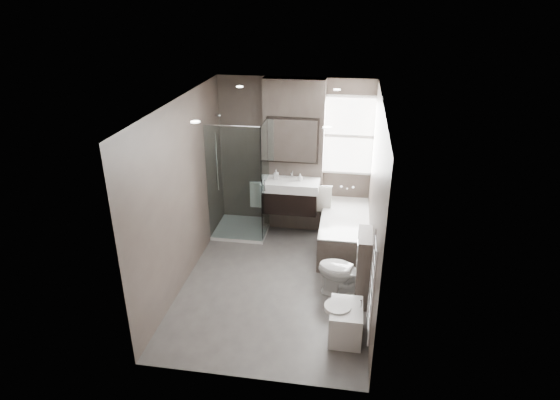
% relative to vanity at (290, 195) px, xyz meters
% --- Properties ---
extents(room, '(2.70, 3.90, 2.70)m').
position_rel_vanity_xyz_m(room, '(0.00, -1.43, 0.56)').
color(room, '#524E4B').
rests_on(room, ground).
extents(vanity_pier, '(1.00, 0.25, 2.60)m').
position_rel_vanity_xyz_m(vanity_pier, '(0.00, 0.35, 0.56)').
color(vanity_pier, '#4F453E').
rests_on(vanity_pier, ground).
extents(vanity, '(0.95, 0.47, 0.66)m').
position_rel_vanity_xyz_m(vanity, '(0.00, 0.00, 0.00)').
color(vanity, black).
rests_on(vanity, vanity_pier).
extents(mirror_cabinet, '(0.86, 0.08, 0.76)m').
position_rel_vanity_xyz_m(mirror_cabinet, '(0.00, 0.19, 0.89)').
color(mirror_cabinet, black).
rests_on(mirror_cabinet, vanity_pier).
extents(towel_left, '(0.24, 0.06, 0.44)m').
position_rel_vanity_xyz_m(towel_left, '(-0.56, -0.02, -0.02)').
color(towel_left, silver).
rests_on(towel_left, vanity_pier).
extents(towel_right, '(0.24, 0.06, 0.44)m').
position_rel_vanity_xyz_m(towel_right, '(0.56, -0.02, -0.02)').
color(towel_right, silver).
rests_on(towel_right, vanity_pier).
extents(shower_enclosure, '(0.90, 0.90, 2.00)m').
position_rel_vanity_xyz_m(shower_enclosure, '(-0.75, -0.08, -0.25)').
color(shower_enclosure, white).
rests_on(shower_enclosure, ground).
extents(bathtub, '(0.75, 1.60, 0.57)m').
position_rel_vanity_xyz_m(bathtub, '(0.92, -0.33, -0.43)').
color(bathtub, '#4F453E').
rests_on(bathtub, ground).
extents(window, '(0.98, 0.06, 1.33)m').
position_rel_vanity_xyz_m(window, '(0.90, 0.45, 0.93)').
color(window, white).
rests_on(window, room).
extents(toilet, '(0.83, 0.61, 0.75)m').
position_rel_vanity_xyz_m(toilet, '(0.97, -1.62, -0.36)').
color(toilet, white).
rests_on(toilet, ground).
extents(cistern_box, '(0.19, 0.55, 1.00)m').
position_rel_vanity_xyz_m(cistern_box, '(1.21, -1.68, -0.24)').
color(cistern_box, '#4F453E').
rests_on(cistern_box, ground).
extents(bidet, '(0.46, 0.53, 0.55)m').
position_rel_vanity_xyz_m(bidet, '(1.01, -2.48, -0.51)').
color(bidet, white).
rests_on(bidet, ground).
extents(towel_radiator, '(0.03, 0.49, 1.10)m').
position_rel_vanity_xyz_m(towel_radiator, '(1.25, -3.03, 0.38)').
color(towel_radiator, silver).
rests_on(towel_radiator, room).
extents(soap_bottle_a, '(0.07, 0.08, 0.17)m').
position_rel_vanity_xyz_m(soap_bottle_a, '(-0.25, 0.03, 0.34)').
color(soap_bottle_a, white).
rests_on(soap_bottle_a, vanity).
extents(soap_bottle_b, '(0.09, 0.09, 0.12)m').
position_rel_vanity_xyz_m(soap_bottle_b, '(0.15, 0.03, 0.32)').
color(soap_bottle_b, white).
rests_on(soap_bottle_b, vanity).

